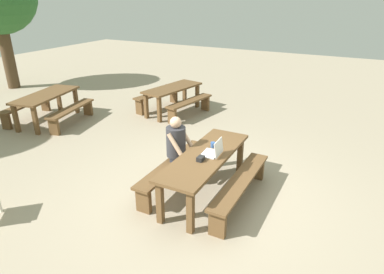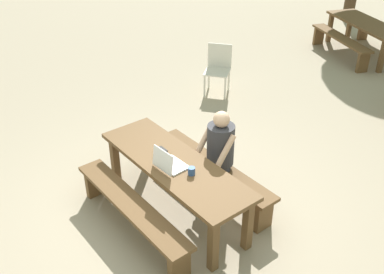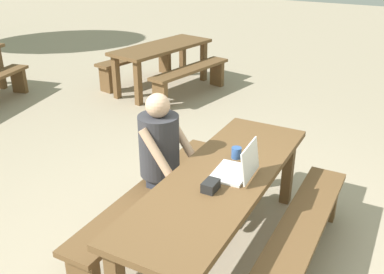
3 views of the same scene
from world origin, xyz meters
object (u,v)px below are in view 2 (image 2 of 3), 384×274
object	(u,v)px
small_pouch	(161,152)
picnic_table_distant	(367,27)
laptop	(169,163)
person_seated	(218,150)
plastic_chair	(218,68)
picnic_table_front	(174,170)
coffee_mug	(192,171)

from	to	relation	value
small_pouch	picnic_table_distant	xyz separation A→B (m)	(-1.42, 6.49, -0.13)
laptop	person_seated	world-z (taller)	person_seated
small_pouch	laptop	bearing A→B (deg)	-18.35
picnic_table_distant	plastic_chair	bearing A→B (deg)	-75.88
picnic_table_front	laptop	xyz separation A→B (m)	(0.06, -0.11, 0.17)
small_pouch	plastic_chair	distance (m)	3.34
coffee_mug	person_seated	distance (m)	0.60
laptop	coffee_mug	size ratio (longest dim) A/B	3.81
picnic_table_front	picnic_table_distant	bearing A→B (deg)	104.28
plastic_chair	small_pouch	bearing A→B (deg)	-90.66
coffee_mug	plastic_chair	xyz separation A→B (m)	(-2.53, 2.63, -0.29)
picnic_table_front	small_pouch	xyz separation A→B (m)	(-0.22, -0.02, 0.14)
laptop	picnic_table_distant	size ratio (longest dim) A/B	0.15
laptop	small_pouch	xyz separation A→B (m)	(-0.28, 0.09, -0.03)
coffee_mug	picnic_table_distant	size ratio (longest dim) A/B	0.04
picnic_table_distant	coffee_mug	bearing A→B (deg)	-50.55
person_seated	laptop	bearing A→B (deg)	-95.06
laptop	person_seated	distance (m)	0.69
small_pouch	picnic_table_distant	distance (m)	6.65
laptop	person_seated	size ratio (longest dim) A/B	0.28
picnic_table_front	plastic_chair	distance (m)	3.45
small_pouch	person_seated	bearing A→B (deg)	60.41
small_pouch	coffee_mug	size ratio (longest dim) A/B	1.49
laptop	plastic_chair	size ratio (longest dim) A/B	0.38
picnic_table_front	coffee_mug	xyz separation A→B (m)	(0.31, 0.01, 0.15)
person_seated	picnic_table_front	bearing A→B (deg)	-101.49
person_seated	picnic_table_distant	size ratio (longest dim) A/B	0.53
small_pouch	coffee_mug	bearing A→B (deg)	3.39
person_seated	picnic_table_distant	bearing A→B (deg)	106.65
plastic_chair	picnic_table_distant	xyz separation A→B (m)	(0.57, 3.83, 0.14)
laptop	picnic_table_distant	xyz separation A→B (m)	(-1.70, 6.58, -0.16)
plastic_chair	person_seated	bearing A→B (deg)	-79.04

